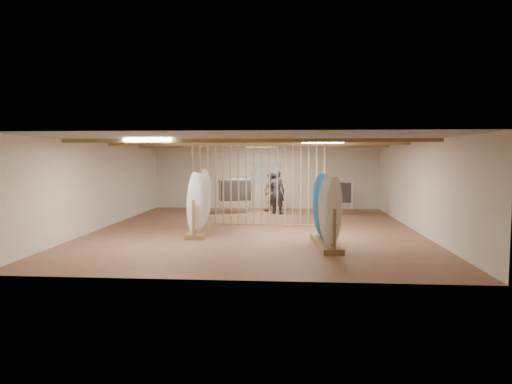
# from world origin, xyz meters

# --- Properties ---
(floor) EXTENTS (12.00, 12.00, 0.00)m
(floor) POSITION_xyz_m (0.00, 0.00, 0.00)
(floor) COLOR #8B5B43
(floor) RESTS_ON ground
(ceiling) EXTENTS (12.00, 12.00, 0.00)m
(ceiling) POSITION_xyz_m (0.00, 0.00, 2.80)
(ceiling) COLOR gray
(ceiling) RESTS_ON ground
(wall_back) EXTENTS (12.00, 0.00, 12.00)m
(wall_back) POSITION_xyz_m (0.00, 6.00, 1.40)
(wall_back) COLOR silver
(wall_back) RESTS_ON ground
(wall_front) EXTENTS (12.00, 0.00, 12.00)m
(wall_front) POSITION_xyz_m (0.00, -6.00, 1.40)
(wall_front) COLOR silver
(wall_front) RESTS_ON ground
(wall_left) EXTENTS (0.00, 12.00, 12.00)m
(wall_left) POSITION_xyz_m (-5.00, 0.00, 1.40)
(wall_left) COLOR silver
(wall_left) RESTS_ON ground
(wall_right) EXTENTS (0.00, 12.00, 12.00)m
(wall_right) POSITION_xyz_m (5.00, 0.00, 1.40)
(wall_right) COLOR silver
(wall_right) RESTS_ON ground
(ceiling_slats) EXTENTS (9.50, 6.12, 0.10)m
(ceiling_slats) POSITION_xyz_m (0.00, 0.00, 2.72)
(ceiling_slats) COLOR olive
(ceiling_slats) RESTS_ON ground
(light_panels) EXTENTS (1.20, 0.35, 0.06)m
(light_panels) POSITION_xyz_m (0.00, 0.00, 2.74)
(light_panels) COLOR white
(light_panels) RESTS_ON ground
(bamboo_partition) EXTENTS (4.45, 0.05, 2.78)m
(bamboo_partition) POSITION_xyz_m (0.00, 0.80, 1.40)
(bamboo_partition) COLOR tan
(bamboo_partition) RESTS_ON ground
(poster) EXTENTS (1.40, 0.03, 0.90)m
(poster) POSITION_xyz_m (0.00, 5.98, 1.60)
(poster) COLOR #3571BC
(poster) RESTS_ON ground
(rack_left) EXTENTS (0.62, 2.34, 1.87)m
(rack_left) POSITION_xyz_m (-1.64, -0.86, 0.64)
(rack_left) COLOR olive
(rack_left) RESTS_ON floor
(rack_right) EXTENTS (0.72, 2.31, 1.83)m
(rack_right) POSITION_xyz_m (2.01, -2.58, 0.63)
(rack_right) COLOR olive
(rack_right) RESTS_ON floor
(clothing_rack_a) EXTENTS (1.28, 0.83, 1.44)m
(clothing_rack_a) POSITION_xyz_m (-1.14, 4.00, 0.94)
(clothing_rack_a) COLOR silver
(clothing_rack_a) RESTS_ON floor
(clothing_rack_b) EXTENTS (1.25, 0.50, 1.36)m
(clothing_rack_b) POSITION_xyz_m (2.91, 3.98, 0.88)
(clothing_rack_b) COLOR silver
(clothing_rack_b) RESTS_ON floor
(shopper_a) EXTENTS (0.86, 0.72, 2.01)m
(shopper_a) POSITION_xyz_m (0.55, 4.00, 1.01)
(shopper_a) COLOR #26282E
(shopper_a) RESTS_ON floor
(shopper_b) EXTENTS (1.14, 1.10, 1.87)m
(shopper_b) POSITION_xyz_m (0.33, 4.57, 0.93)
(shopper_b) COLOR #352F29
(shopper_b) RESTS_ON floor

